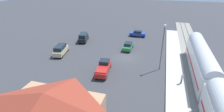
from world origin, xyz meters
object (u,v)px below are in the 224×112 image
(suv_black, at_px, (83,37))
(sedan_blue, at_px, (138,33))
(light_pole_near_platform, at_px, (163,43))
(pickup_red, at_px, (103,68))
(suv_tan, at_px, (60,50))
(pedestrian_on_platform, at_px, (182,78))
(sedan_green, at_px, (128,46))

(suv_black, relative_size, sedan_blue, 1.16)
(light_pole_near_platform, bearing_deg, pickup_red, 22.97)
(suv_tan, distance_m, sedan_blue, 22.83)
(suv_black, xyz_separation_m, light_pole_near_platform, (-20.25, 10.25, 4.24))
(pedestrian_on_platform, distance_m, suv_black, 27.93)
(suv_tan, bearing_deg, light_pole_near_platform, 177.57)
(pickup_red, distance_m, sedan_blue, 22.74)
(sedan_blue, bearing_deg, light_pole_near_platform, 110.45)
(light_pole_near_platform, bearing_deg, sedan_green, -46.41)
(sedan_green, height_order, suv_black, suv_black)
(sedan_green, relative_size, sedan_blue, 1.00)
(sedan_green, bearing_deg, sedan_blue, -94.04)
(pickup_red, bearing_deg, pedestrian_on_platform, 178.82)
(suv_tan, height_order, pickup_red, suv_tan)
(pedestrian_on_platform, relative_size, sedan_blue, 0.38)
(suv_tan, height_order, sedan_blue, suv_tan)
(pickup_red, bearing_deg, sedan_blue, -97.30)
(pedestrian_on_platform, xyz_separation_m, pickup_red, (13.28, -0.27, -0.25))
(light_pole_near_platform, bearing_deg, sedan_blue, -69.55)
(suv_tan, xyz_separation_m, suv_black, (-1.26, -9.34, 0.00))
(suv_black, relative_size, pickup_red, 0.94)
(sedan_blue, bearing_deg, suv_tan, 50.10)
(pedestrian_on_platform, bearing_deg, suv_tan, -12.00)
(sedan_blue, bearing_deg, pickup_red, 82.70)
(pedestrian_on_platform, distance_m, pickup_red, 13.28)
(sedan_green, height_order, pickup_red, pickup_red)
(suv_black, height_order, pickup_red, suv_black)
(sedan_green, bearing_deg, pickup_red, 79.94)
(pedestrian_on_platform, relative_size, suv_tan, 0.33)
(sedan_blue, height_order, light_pole_near_platform, light_pole_near_platform)
(pickup_red, relative_size, light_pole_near_platform, 0.64)
(sedan_blue, bearing_deg, suv_black, 31.41)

